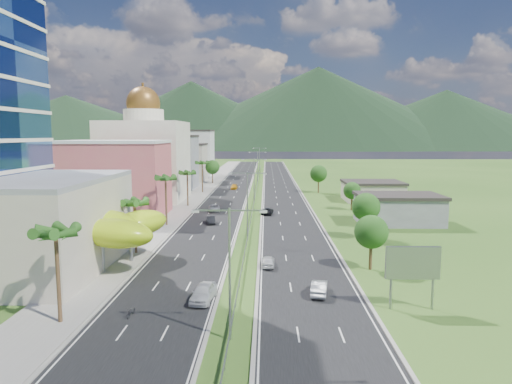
{
  "coord_description": "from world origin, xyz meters",
  "views": [
    {
      "loc": [
        2.93,
        -60.71,
        16.82
      ],
      "look_at": [
        1.21,
        16.57,
        7.0
      ],
      "focal_mm": 32.0,
      "sensor_mm": 36.0,
      "label": 1
    }
  ],
  "objects": [
    {
      "name": "palm_tree_a",
      "position": [
        -15.5,
        -22.0,
        8.02
      ],
      "size": [
        3.6,
        3.6,
        9.1
      ],
      "color": "#47301C",
      "rests_on": "ground"
    },
    {
      "name": "sidewalk_left",
      "position": [
        -17.0,
        90.0,
        0.06
      ],
      "size": [
        7.0,
        260.0,
        0.12
      ],
      "primitive_type": "cube",
      "color": "gray",
      "rests_on": "ground"
    },
    {
      "name": "streetlight_median_d",
      "position": [
        0.0,
        95.0,
        6.75
      ],
      "size": [
        6.04,
        0.25,
        11.0
      ],
      "color": "gray",
      "rests_on": "ground"
    },
    {
      "name": "car_silver_mid_left",
      "position": [
        -8.39,
        37.54,
        0.74
      ],
      "size": [
        2.99,
        5.32,
        1.4
      ],
      "primitive_type": "imported",
      "rotation": [
        0.0,
        0.0,
        0.13
      ],
      "color": "#A6A7AD",
      "rests_on": "road_left"
    },
    {
      "name": "billboard",
      "position": [
        17.0,
        -18.0,
        4.42
      ],
      "size": [
        5.2,
        0.35,
        6.2
      ],
      "color": "gray",
      "rests_on": "ground"
    },
    {
      "name": "palm_tree_d",
      "position": [
        -15.5,
        45.0,
        7.54
      ],
      "size": [
        3.6,
        3.6,
        8.6
      ],
      "color": "#47301C",
      "rests_on": "ground"
    },
    {
      "name": "pink_shophouse",
      "position": [
        -28.0,
        32.0,
        7.5
      ],
      "size": [
        20.0,
        15.0,
        15.0
      ],
      "primitive_type": "cube",
      "color": "#CC535F",
      "rests_on": "ground"
    },
    {
      "name": "road_left",
      "position": [
        -7.5,
        90.0,
        0.02
      ],
      "size": [
        11.0,
        260.0,
        0.04
      ],
      "primitive_type": "cube",
      "color": "black",
      "rests_on": "ground"
    },
    {
      "name": "midrise_beige",
      "position": [
        -27.0,
        102.0,
        6.5
      ],
      "size": [
        16.0,
        15.0,
        13.0
      ],
      "primitive_type": "cube",
      "color": "#AC9F8E",
      "rests_on": "ground"
    },
    {
      "name": "streetlight_median_c",
      "position": [
        0.0,
        50.0,
        6.75
      ],
      "size": [
        6.04,
        0.25,
        11.0
      ],
      "color": "gray",
      "rests_on": "ground"
    },
    {
      "name": "leafy_tree_rb",
      "position": [
        19.0,
        12.0,
        5.18
      ],
      "size": [
        4.55,
        4.55,
        7.47
      ],
      "color": "#47301C",
      "rests_on": "ground"
    },
    {
      "name": "midrise_grey",
      "position": [
        -27.0,
        80.0,
        8.0
      ],
      "size": [
        16.0,
        15.0,
        16.0
      ],
      "primitive_type": "cube",
      "color": "slate",
      "rests_on": "ground"
    },
    {
      "name": "car_white_near_right",
      "position": [
        3.2,
        -4.13,
        0.73
      ],
      "size": [
        1.72,
        4.07,
        1.37
      ],
      "primitive_type": "imported",
      "rotation": [
        0.0,
        0.0,
        3.12
      ],
      "color": "silver",
      "rests_on": "road_right"
    },
    {
      "name": "car_white_near_left",
      "position": [
        -3.4,
        -16.36,
        0.9
      ],
      "size": [
        2.61,
        5.26,
        1.72
      ],
      "primitive_type": "imported",
      "rotation": [
        0.0,
        0.0,
        -0.12
      ],
      "color": "silver",
      "rests_on": "road_left"
    },
    {
      "name": "palm_tree_c",
      "position": [
        -15.5,
        22.0,
        8.5
      ],
      "size": [
        3.6,
        3.6,
        9.6
      ],
      "color": "#47301C",
      "rests_on": "ground"
    },
    {
      "name": "streetlight_median_a",
      "position": [
        0.0,
        -25.0,
        6.75
      ],
      "size": [
        6.04,
        0.25,
        11.0
      ],
      "color": "gray",
      "rests_on": "ground"
    },
    {
      "name": "leafy_tree_lfar",
      "position": [
        -15.5,
        95.0,
        5.58
      ],
      "size": [
        4.9,
        4.9,
        8.05
      ],
      "color": "#47301C",
      "rests_on": "ground"
    },
    {
      "name": "leafy_tree_rd",
      "position": [
        18.0,
        70.0,
        5.58
      ],
      "size": [
        4.9,
        4.9,
        8.05
      ],
      "color": "#47301C",
      "rests_on": "ground"
    },
    {
      "name": "car_silver_right",
      "position": [
        8.56,
        -14.23,
        0.78
      ],
      "size": [
        2.31,
        4.72,
        1.49
      ],
      "primitive_type": "imported",
      "rotation": [
        0.0,
        0.0,
        2.97
      ],
      "color": "#A2A5A9",
      "rests_on": "road_right"
    },
    {
      "name": "streetlight_median_e",
      "position": [
        0.0,
        140.0,
        6.75
      ],
      "size": [
        6.04,
        0.25,
        11.0
      ],
      "color": "gray",
      "rests_on": "ground"
    },
    {
      "name": "palm_tree_e",
      "position": [
        -15.5,
        70.0,
        8.31
      ],
      "size": [
        3.6,
        3.6,
        9.4
      ],
      "color": "#47301C",
      "rests_on": "ground"
    },
    {
      "name": "motorcycle",
      "position": [
        -9.57,
        -20.52,
        0.6
      ],
      "size": [
        0.72,
        1.8,
        1.12
      ],
      "primitive_type": "imported",
      "rotation": [
        0.0,
        0.0,
        -0.11
      ],
      "color": "black",
      "rests_on": "road_left"
    },
    {
      "name": "lime_canopy",
      "position": [
        -20.0,
        -4.0,
        4.99
      ],
      "size": [
        18.0,
        15.0,
        7.4
      ],
      "color": "#A7CC13",
      "rests_on": "ground"
    },
    {
      "name": "ground",
      "position": [
        0.0,
        0.0,
        0.0
      ],
      "size": [
        500.0,
        500.0,
        0.0
      ],
      "primitive_type": "plane",
      "color": "#2D5119",
      "rests_on": "ground"
    },
    {
      "name": "mountain_ridge",
      "position": [
        60.0,
        450.0,
        0.0
      ],
      "size": [
        860.0,
        140.0,
        90.0
      ],
      "primitive_type": null,
      "color": "black",
      "rests_on": "ground"
    },
    {
      "name": "median_guardrail",
      "position": [
        0.0,
        71.99,
        0.62
      ],
      "size": [
        0.1,
        216.06,
        0.76
      ],
      "color": "gray",
      "rests_on": "ground"
    },
    {
      "name": "midrise_white",
      "position": [
        -27.0,
        125.0,
        9.0
      ],
      "size": [
        16.0,
        15.0,
        18.0
      ],
      "primitive_type": "cube",
      "color": "silver",
      "rests_on": "ground"
    },
    {
      "name": "road_right",
      "position": [
        7.5,
        90.0,
        0.02
      ],
      "size": [
        11.0,
        260.0,
        0.04
      ],
      "primitive_type": "cube",
      "color": "black",
      "rests_on": "ground"
    },
    {
      "name": "car_yellow_far_left",
      "position": [
        -6.91,
        78.19,
        0.72
      ],
      "size": [
        2.0,
        4.71,
        1.36
      ],
      "primitive_type": "imported",
      "rotation": [
        0.0,
        0.0,
        -0.02
      ],
      "color": "orange",
      "rests_on": "road_left"
    },
    {
      "name": "streetlight_median_b",
      "position": [
        0.0,
        10.0,
        6.75
      ],
      "size": [
        6.04,
        0.25,
        11.0
      ],
      "color": "gray",
      "rests_on": "ground"
    },
    {
      "name": "car_dark_left",
      "position": [
        -7.48,
        23.79,
        0.74
      ],
      "size": [
        2.19,
        4.42,
        1.39
      ],
      "primitive_type": "imported",
      "rotation": [
        0.0,
        0.0,
        0.17
      ],
      "color": "black",
      "rests_on": "road_left"
    },
    {
      "name": "leafy_tree_rc",
      "position": [
        22.0,
        40.0,
        4.37
      ],
      "size": [
        3.85,
        3.85,
        6.33
      ],
      "color": "#47301C",
      "rests_on": "ground"
    },
    {
      "name": "shed_near",
      "position": [
        28.0,
        25.0,
        2.5
      ],
      "size": [
        15.0,
        10.0,
        5.0
      ],
      "primitive_type": "cube",
      "color": "slate",
      "rests_on": "ground"
    },
    {
      "name": "shed_far",
      "position": [
        30.0,
        55.0,
        2.2
      ],
      "size": [
        14.0,
        12.0,
        4.4
      ],
      "primitive_type": "cube",
      "color": "#AC9F8E",
      "rests_on": "ground"
    },
    {
      "name": "leafy_tree_ra",
      "position": [
        16.0,
        -5.0,
        4.78
      ],
      "size": [
        4.2,
        4.2,
        6.9
      ],
      "color": "#47301C",
      "rests_on": "ground"
    },
    {
      "name": "car_dark_far_right",
      "position": [
        3.2,
        34.19,
        0.71
      ],
      "size": [
        2.86,
        5.05,
        1.33
      ],
      "primitive_type": "imported",
      "rotation": [
        0.0,
        0.0,
        3.0
      ],
      "color": "black",
      "rests_on": "road_right"
    },
    {
      "name": "palm_tree_b",
      "position": [
        -15.5,
        2.0,
        7.06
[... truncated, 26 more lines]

